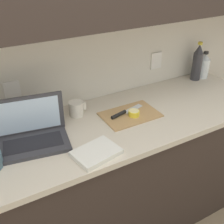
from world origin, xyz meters
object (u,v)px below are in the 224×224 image
at_px(laptop, 31,132).
at_px(cutting_board, 130,115).
at_px(lemon_half_cut, 134,113).
at_px(knife, 122,113).
at_px(bottle_green_soda, 197,63).
at_px(bottle_oil_tall, 204,66).
at_px(measuring_cup, 76,109).

distance_m(laptop, cutting_board, 0.59).
distance_m(cutting_board, lemon_half_cut, 0.03).
xyz_separation_m(knife, lemon_half_cut, (0.06, -0.05, 0.01)).
relative_size(laptop, lemon_half_cut, 6.05).
xyz_separation_m(knife, bottle_green_soda, (0.78, 0.19, 0.12)).
height_order(cutting_board, bottle_oil_tall, bottle_oil_tall).
bearing_deg(measuring_cup, lemon_half_cut, -32.65).
bearing_deg(lemon_half_cut, laptop, 174.90).
distance_m(laptop, bottle_green_soda, 1.34).
height_order(lemon_half_cut, bottle_green_soda, bottle_green_soda).
relative_size(bottle_green_soda, bottle_oil_tall, 1.40).
bearing_deg(laptop, cutting_board, 7.17).
height_order(bottle_green_soda, bottle_oil_tall, bottle_green_soda).
xyz_separation_m(cutting_board, bottle_oil_tall, (0.81, 0.21, 0.09)).
relative_size(lemon_half_cut, bottle_green_soda, 0.23).
bearing_deg(bottle_oil_tall, knife, -167.32).
distance_m(lemon_half_cut, bottle_oil_tall, 0.83).
distance_m(cutting_board, bottle_green_soda, 0.77).
bearing_deg(bottle_oil_tall, laptop, -172.52).
height_order(cutting_board, lemon_half_cut, lemon_half_cut).
bearing_deg(laptop, knife, 8.99).
bearing_deg(lemon_half_cut, cutting_board, 110.75).
bearing_deg(bottle_green_soda, bottle_oil_tall, -0.00).
xyz_separation_m(bottle_green_soda, measuring_cup, (-1.01, -0.05, -0.09)).
distance_m(cutting_board, bottle_oil_tall, 0.84).
bearing_deg(bottle_green_soda, knife, -166.11).
height_order(bottle_green_soda, measuring_cup, bottle_green_soda).
bearing_deg(measuring_cup, bottle_green_soda, 2.84).
bearing_deg(laptop, bottle_green_soda, 17.78).
bearing_deg(knife, measuring_cup, 135.11).
distance_m(knife, measuring_cup, 0.28).
distance_m(bottle_green_soda, bottle_oil_tall, 0.09).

